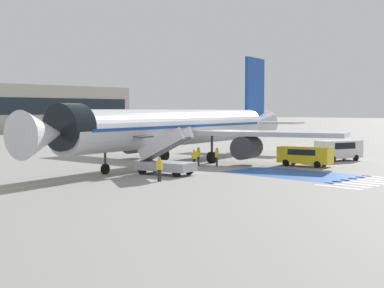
# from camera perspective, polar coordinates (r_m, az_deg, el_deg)

# --- Properties ---
(ground_plane) EXTENTS (600.00, 600.00, 0.00)m
(ground_plane) POSITION_cam_1_polar(r_m,az_deg,el_deg) (54.79, -0.86, -1.87)
(ground_plane) COLOR gray
(apron_leadline_yellow) EXTENTS (73.86, 16.15, 0.01)m
(apron_leadline_yellow) POSITION_cam_1_polar(r_m,az_deg,el_deg) (53.24, -1.41, -2.02)
(apron_leadline_yellow) COLOR gold
(apron_leadline_yellow) RESTS_ON ground_plane
(apron_stand_patch_blue) EXTENTS (6.26, 10.71, 0.01)m
(apron_stand_patch_blue) POSITION_cam_1_polar(r_m,az_deg,el_deg) (44.76, 10.74, -3.16)
(apron_stand_patch_blue) COLOR #2856A8
(apron_stand_patch_blue) RESTS_ON ground_plane
(apron_walkway_bar_0) EXTENTS (0.44, 3.60, 0.01)m
(apron_walkway_bar_0) POSITION_cam_1_polar(r_m,az_deg,el_deg) (37.93, 15.33, -4.45)
(apron_walkway_bar_0) COLOR silver
(apron_walkway_bar_0) RESTS_ON ground_plane
(apron_walkway_bar_1) EXTENTS (0.44, 3.60, 0.01)m
(apron_walkway_bar_1) POSITION_cam_1_polar(r_m,az_deg,el_deg) (38.97, 16.18, -4.25)
(apron_walkway_bar_1) COLOR silver
(apron_walkway_bar_1) RESTS_ON ground_plane
(apron_walkway_bar_2) EXTENTS (0.44, 3.60, 0.01)m
(apron_walkway_bar_2) POSITION_cam_1_polar(r_m,az_deg,el_deg) (40.03, 16.99, -4.05)
(apron_walkway_bar_2) COLOR silver
(apron_walkway_bar_2) RESTS_ON ground_plane
(apron_walkway_bar_3) EXTENTS (0.44, 3.60, 0.01)m
(apron_walkway_bar_3) POSITION_cam_1_polar(r_m,az_deg,el_deg) (41.10, 17.75, -3.87)
(apron_walkway_bar_3) COLOR silver
(apron_walkway_bar_3) RESTS_ON ground_plane
(apron_walkway_bar_4) EXTENTS (0.44, 3.60, 0.01)m
(apron_walkway_bar_4) POSITION_cam_1_polar(r_m,az_deg,el_deg) (42.17, 18.47, -3.70)
(apron_walkway_bar_4) COLOR silver
(apron_walkway_bar_4) RESTS_ON ground_plane
(apron_walkway_bar_5) EXTENTS (0.44, 3.60, 0.01)m
(apron_walkway_bar_5) POSITION_cam_1_polar(r_m,az_deg,el_deg) (43.25, 19.16, -3.53)
(apron_walkway_bar_5) COLOR silver
(apron_walkway_bar_5) RESTS_ON ground_plane
(apron_walkway_bar_6) EXTENTS (0.44, 3.60, 0.01)m
(apron_walkway_bar_6) POSITION_cam_1_polar(r_m,az_deg,el_deg) (44.33, 19.81, -3.38)
(apron_walkway_bar_6) COLOR silver
(apron_walkway_bar_6) RESTS_ON ground_plane
(airliner) EXTENTS (40.57, 31.33, 11.83)m
(airliner) POSITION_cam_1_polar(r_m,az_deg,el_deg) (53.63, -0.99, 1.79)
(airliner) COLOR silver
(airliner) RESTS_ON ground_plane
(boarding_stairs_forward) EXTENTS (3.16, 5.52, 3.94)m
(boarding_stairs_forward) POSITION_cam_1_polar(r_m,az_deg,el_deg) (43.58, -2.90, -1.99)
(boarding_stairs_forward) COLOR #ADB2BA
(boarding_stairs_forward) RESTS_ON ground_plane
(fuel_tanker) EXTENTS (10.16, 3.69, 3.63)m
(fuel_tanker) POSITION_cam_1_polar(r_m,az_deg,el_deg) (75.06, -8.01, 1.00)
(fuel_tanker) COLOR #38383D
(fuel_tanker) RESTS_ON ground_plane
(service_van_0) EXTENTS (5.34, 3.38, 2.12)m
(service_van_0) POSITION_cam_1_polar(r_m,az_deg,el_deg) (57.27, 15.38, -0.48)
(service_van_0) COLOR silver
(service_van_0) RESTS_ON ground_plane
(service_van_1) EXTENTS (2.93, 5.19, 1.79)m
(service_van_1) POSITION_cam_1_polar(r_m,az_deg,el_deg) (51.06, 11.97, -1.11)
(service_van_1) COLOR yellow
(service_van_1) RESTS_ON ground_plane
(ground_crew_0) EXTENTS (0.46, 0.29, 1.71)m
(ground_crew_0) POSITION_cam_1_polar(r_m,az_deg,el_deg) (48.46, 0.23, -1.42)
(ground_crew_0) COLOR #191E38
(ground_crew_0) RESTS_ON ground_plane
(ground_crew_1) EXTENTS (0.48, 0.37, 1.77)m
(ground_crew_1) POSITION_cam_1_polar(r_m,az_deg,el_deg) (50.44, 0.69, -1.18)
(ground_crew_1) COLOR #2D2D33
(ground_crew_1) RESTS_ON ground_plane
(ground_crew_2) EXTENTS (0.34, 0.48, 1.79)m
(ground_crew_2) POSITION_cam_1_polar(r_m,az_deg,el_deg) (39.38, -3.49, -2.51)
(ground_crew_2) COLOR #2D2D33
(ground_crew_2) RESTS_ON ground_plane
(ground_crew_3) EXTENTS (0.49, 0.40, 1.75)m
(ground_crew_3) POSITION_cam_1_polar(r_m,az_deg,el_deg) (50.07, 2.66, -1.23)
(ground_crew_3) COLOR #2D2D33
(ground_crew_3) RESTS_ON ground_plane
(traffic_cone_0) EXTENTS (0.55, 0.55, 0.61)m
(traffic_cone_0) POSITION_cam_1_polar(r_m,az_deg,el_deg) (62.77, 11.74, -0.96)
(traffic_cone_0) COLOR orange
(traffic_cone_0) RESTS_ON ground_plane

